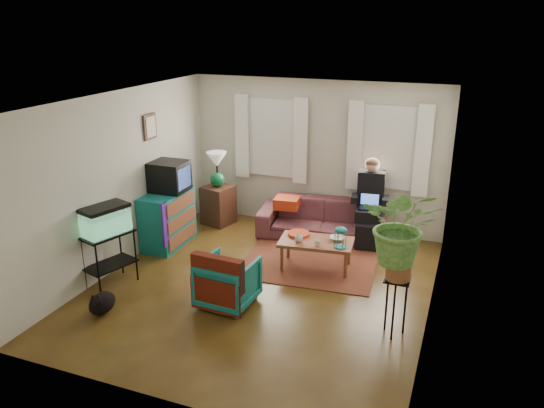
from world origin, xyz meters
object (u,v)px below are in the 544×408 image
at_px(armchair, 228,280).
at_px(coffee_table, 316,254).
at_px(dresser, 168,219).
at_px(sofa, 323,213).
at_px(aquarium_stand, 110,259).
at_px(plant_stand, 395,307).
at_px(side_table, 218,205).

height_order(armchair, coffee_table, armchair).
relative_size(dresser, armchair, 1.44).
height_order(sofa, aquarium_stand, sofa).
height_order(armchair, plant_stand, plant_stand).
bearing_deg(aquarium_stand, sofa, 68.07).
height_order(side_table, dresser, dresser).
bearing_deg(coffee_table, aquarium_stand, -155.80).
bearing_deg(dresser, armchair, -39.91).
relative_size(aquarium_stand, coffee_table, 0.72).
height_order(sofa, plant_stand, sofa).
bearing_deg(coffee_table, side_table, 145.73).
distance_m(sofa, aquarium_stand, 3.57).
xyz_separation_m(sofa, dresser, (-2.27, -1.24, 0.03)).
relative_size(dresser, aquarium_stand, 1.30).
xyz_separation_m(armchair, plant_stand, (2.14, 0.06, 0.02)).
distance_m(sofa, dresser, 2.59).
height_order(aquarium_stand, armchair, aquarium_stand).
bearing_deg(armchair, aquarium_stand, 6.98).
relative_size(armchair, coffee_table, 0.65).
xyz_separation_m(side_table, armchair, (1.41, -2.55, -0.00)).
distance_m(coffee_table, plant_stand, 1.93).
bearing_deg(plant_stand, aquarium_stand, -177.45).
distance_m(armchair, plant_stand, 2.14).
xyz_separation_m(aquarium_stand, plant_stand, (3.90, 0.17, -0.02)).
bearing_deg(coffee_table, plant_stand, -51.68).
xyz_separation_m(side_table, dresser, (-0.34, -1.15, 0.10)).
relative_size(side_table, armchair, 1.00).
bearing_deg(side_table, plant_stand, -34.98).
bearing_deg(aquarium_stand, coffee_table, 48.99).
bearing_deg(plant_stand, armchair, -178.39).
xyz_separation_m(sofa, armchair, (-0.52, -2.63, -0.07)).
height_order(side_table, aquarium_stand, aquarium_stand).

